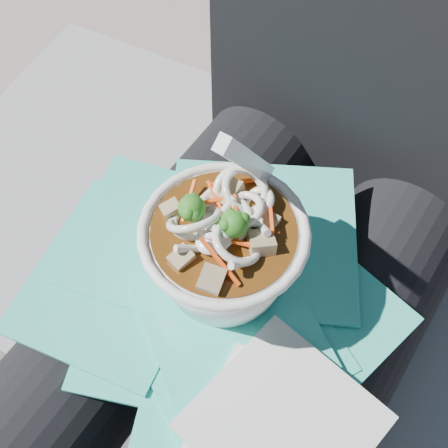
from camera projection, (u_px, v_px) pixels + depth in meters
The scene contains 6 objects.
stone_ledge at pixel (279, 333), 0.94m from camera, with size 1.00×0.50×0.42m, color gray.
lap at pixel (225, 339), 0.64m from camera, with size 0.34×0.48×0.14m.
person_body at pixel (274, 257), 0.65m from camera, with size 0.34×0.94×0.97m.
plastic_bag at pixel (208, 296), 0.58m from camera, with size 0.35×0.38×0.01m.
napkins at pixel (276, 430), 0.50m from camera, with size 0.15×0.16×0.01m.
udon_bowl at pixel (224, 247), 0.54m from camera, with size 0.16×0.16×0.19m.
Camera 1 is at (0.13, -0.21, 1.09)m, focal length 50.00 mm.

